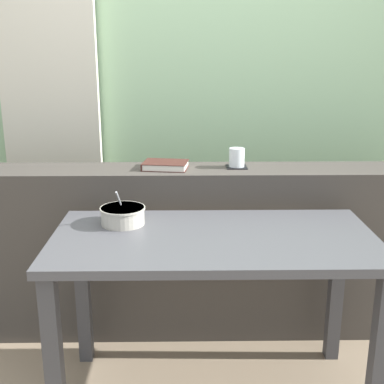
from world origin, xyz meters
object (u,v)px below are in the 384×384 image
at_px(coaster_square, 237,167).
at_px(juice_glass, 237,158).
at_px(closed_book, 165,165).
at_px(soup_bowl, 123,216).
at_px(breakfast_table, 214,262).

relative_size(coaster_square, juice_glass, 1.09).
height_order(coaster_square, closed_book, closed_book).
bearing_deg(soup_bowl, breakfast_table, -20.97).
distance_m(closed_book, soup_bowl, 0.46).
height_order(breakfast_table, coaster_square, coaster_square).
bearing_deg(juice_glass, breakfast_table, -103.99).
bearing_deg(soup_bowl, juice_glass, 39.54).
xyz_separation_m(coaster_square, closed_book, (-0.35, -0.02, 0.01)).
bearing_deg(coaster_square, soup_bowl, -140.46).
bearing_deg(juice_glass, coaster_square, 0.00).
bearing_deg(coaster_square, closed_book, -177.01).
xyz_separation_m(coaster_square, juice_glass, (0.00, 0.00, 0.04)).
height_order(juice_glass, soup_bowl, juice_glass).
distance_m(breakfast_table, coaster_square, 0.64).
distance_m(breakfast_table, closed_book, 0.65).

